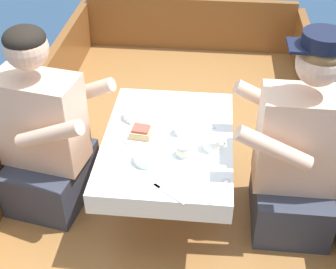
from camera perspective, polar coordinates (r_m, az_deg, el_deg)
The scene contains 19 objects.
ground_plane at distance 2.73m, azimuth 0.04°, elevation -12.03°, with size 60.00×60.00×0.00m, color navy.
boat_deck at distance 2.63m, azimuth 0.04°, elevation -10.08°, with size 1.79×3.68×0.27m, color #9E6B38.
gunwale_port at distance 2.61m, azimuth -19.23°, elevation -3.28°, with size 0.06×3.68×0.37m, color brown.
bow_coaming at distance 3.92m, azimuth 2.77°, elevation 13.30°, with size 1.67×0.06×0.43m, color brown.
cockpit_table at distance 2.26m, azimuth 0.00°, elevation -1.33°, with size 0.62×0.85×0.43m.
person_port at distance 2.38m, azimuth -14.76°, elevation -0.47°, with size 0.57×0.52×0.98m.
person_starboard at distance 2.24m, azimuth 15.53°, elevation -2.71°, with size 0.52×0.44×1.03m.
plate_sandwich at distance 2.23m, azimuth -3.28°, elevation -0.25°, with size 0.18×0.18×0.01m.
plate_bread at distance 2.41m, azimuth 1.03°, elevation 3.02°, with size 0.22×0.22×0.01m.
sandwich at distance 2.22m, azimuth -3.30°, elevation 0.31°, with size 0.10×0.09×0.05m.
bowl_port_near at distance 2.08m, azimuth -2.48°, elevation -2.77°, with size 0.13×0.13×0.04m.
bowl_starboard_near at distance 2.36m, azimuth -3.95°, elevation 2.49°, with size 0.13×0.13×0.04m.
coffee_cup_port at distance 2.15m, azimuth 5.29°, elevation -1.09°, with size 0.10×0.08×0.06m.
coffee_cup_starboard at distance 2.24m, azimuth 1.70°, elevation 0.79°, with size 0.10×0.07×0.06m.
tin_can at distance 2.11m, azimuth 1.90°, elevation -1.94°, with size 0.07×0.07×0.05m.
utensil_spoon_starboard at distance 2.49m, azimuth 6.19°, elevation 3.88°, with size 0.17×0.04×0.01m.
utensil_spoon_center at distance 1.98m, azimuth 6.62°, elevation -6.30°, with size 0.09×0.16×0.01m.
utensil_knife_port at distance 2.30m, azimuth 3.71°, elevation 0.92°, with size 0.17×0.02×0.00m.
utensil_fork_port at distance 1.95m, azimuth -0.27°, elevation -7.02°, with size 0.15×0.12×0.00m.
Camera 1 is at (0.18, -1.78, 2.06)m, focal length 50.00 mm.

